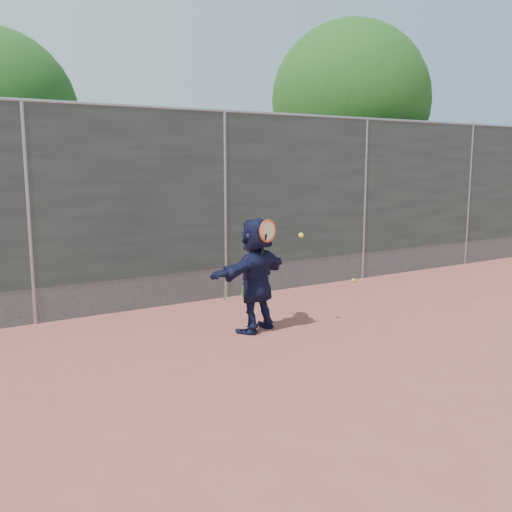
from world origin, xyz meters
TOP-DOWN VIEW (x-y plane):
  - ground at (0.00, 0.00)m, footprint 80.00×80.00m
  - player at (-0.57, 1.63)m, footprint 1.46×0.88m
  - ball_ground at (2.61, 3.30)m, footprint 0.07×0.07m
  - fence at (-0.00, 3.50)m, footprint 20.00×0.06m
  - swing_action at (-0.47, 1.43)m, footprint 0.72×0.13m
  - tree_right at (4.68, 5.75)m, footprint 3.78×3.60m
  - weed_clump at (0.29, 3.38)m, footprint 0.68×0.07m

SIDE VIEW (x-z plane):
  - ground at x=0.00m, z-range 0.00..0.00m
  - ball_ground at x=2.61m, z-range 0.00..0.07m
  - weed_clump at x=0.29m, z-range -0.02..0.28m
  - player at x=-0.57m, z-range 0.00..1.50m
  - swing_action at x=-0.47m, z-range 1.06..1.57m
  - fence at x=0.00m, z-range 0.07..3.09m
  - tree_right at x=4.68m, z-range 0.80..6.19m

